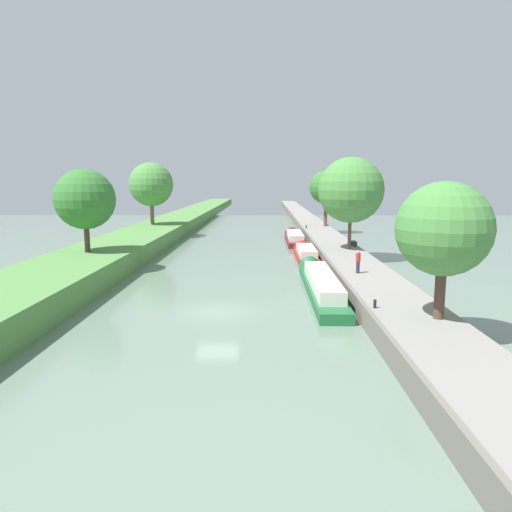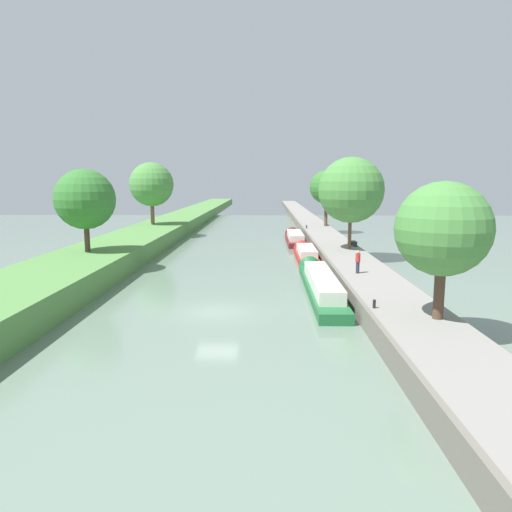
% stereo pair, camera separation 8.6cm
% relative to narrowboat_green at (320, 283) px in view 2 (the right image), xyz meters
% --- Properties ---
extents(ground_plane, '(160.00, 160.00, 0.00)m').
position_rel_narrowboat_green_xyz_m(ground_plane, '(-6.76, -5.48, -0.61)').
color(ground_plane, slate).
extents(left_grassy_bank, '(6.82, 260.00, 1.86)m').
position_rel_narrowboat_green_xyz_m(left_grassy_bank, '(-18.48, -5.48, 0.32)').
color(left_grassy_bank, '#518442').
rests_on(left_grassy_bank, ground_plane).
extents(right_towpath, '(4.10, 260.00, 1.16)m').
position_rel_narrowboat_green_xyz_m(right_towpath, '(3.61, -5.48, -0.03)').
color(right_towpath, gray).
rests_on(right_towpath, ground_plane).
extents(stone_quay, '(0.25, 260.00, 1.21)m').
position_rel_narrowboat_green_xyz_m(stone_quay, '(1.43, -5.48, -0.01)').
color(stone_quay, '#6B665B').
rests_on(stone_quay, ground_plane).
extents(narrowboat_green, '(1.93, 16.30, 2.08)m').
position_rel_narrowboat_green_xyz_m(narrowboat_green, '(0.00, 0.00, 0.00)').
color(narrowboat_green, '#1E6033').
rests_on(narrowboat_green, ground_plane).
extents(narrowboat_red, '(1.94, 10.27, 1.91)m').
position_rel_narrowboat_green_xyz_m(narrowboat_red, '(0.18, 14.57, -0.10)').
color(narrowboat_red, maroon).
rests_on(narrowboat_red, ground_plane).
extents(narrowboat_maroon, '(2.08, 12.76, 2.05)m').
position_rel_narrowboat_green_xyz_m(narrowboat_maroon, '(-0.16, 27.58, -0.06)').
color(narrowboat_maroon, maroon).
rests_on(narrowboat_maroon, ground_plane).
extents(tree_rightbank_near, '(4.49, 4.49, 6.61)m').
position_rel_narrowboat_green_xyz_m(tree_rightbank_near, '(4.51, -10.46, 4.89)').
color(tree_rightbank_near, '#4C3828').
rests_on(tree_rightbank_near, right_towpath).
extents(tree_rightbank_midnear, '(6.28, 6.28, 8.86)m').
position_rel_narrowboat_green_xyz_m(tree_rightbank_midnear, '(4.29, 13.00, 6.26)').
color(tree_rightbank_midnear, brown).
rests_on(tree_rightbank_midnear, right_towpath).
extents(tree_rightbank_midfar, '(4.87, 4.87, 8.11)m').
position_rel_narrowboat_green_xyz_m(tree_rightbank_midfar, '(4.96, 36.91, 6.19)').
color(tree_rightbank_midfar, brown).
rests_on(tree_rightbank_midfar, right_towpath).
extents(tree_leftbank_downstream, '(4.97, 4.97, 6.87)m').
position_rel_narrowboat_green_xyz_m(tree_leftbank_downstream, '(-18.79, 6.15, 5.63)').
color(tree_leftbank_downstream, '#4C3828').
rests_on(tree_leftbank_downstream, left_grassy_bank).
extents(tree_leftbank_upstream, '(5.87, 5.87, 8.35)m').
position_rel_narrowboat_green_xyz_m(tree_leftbank_upstream, '(-19.22, 31.03, 6.64)').
color(tree_leftbank_upstream, brown).
rests_on(tree_leftbank_upstream, left_grassy_bank).
extents(person_walking, '(0.34, 0.34, 1.66)m').
position_rel_narrowboat_green_xyz_m(person_walking, '(2.79, 0.87, 1.42)').
color(person_walking, '#282D42').
rests_on(person_walking, right_towpath).
extents(mooring_bollard_near, '(0.16, 0.16, 0.45)m').
position_rel_narrowboat_green_xyz_m(mooring_bollard_near, '(1.86, -8.62, 0.77)').
color(mooring_bollard_near, black).
rests_on(mooring_bollard_near, right_towpath).
extents(mooring_bollard_far, '(0.16, 0.16, 0.45)m').
position_rel_narrowboat_green_xyz_m(mooring_bollard_far, '(1.86, 33.45, 0.77)').
color(mooring_bollard_far, black).
rests_on(mooring_bollard_far, right_towpath).
extents(park_bench, '(0.44, 1.50, 0.47)m').
position_rel_narrowboat_green_xyz_m(park_bench, '(5.20, 15.42, 0.89)').
color(park_bench, '#333338').
rests_on(park_bench, right_towpath).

